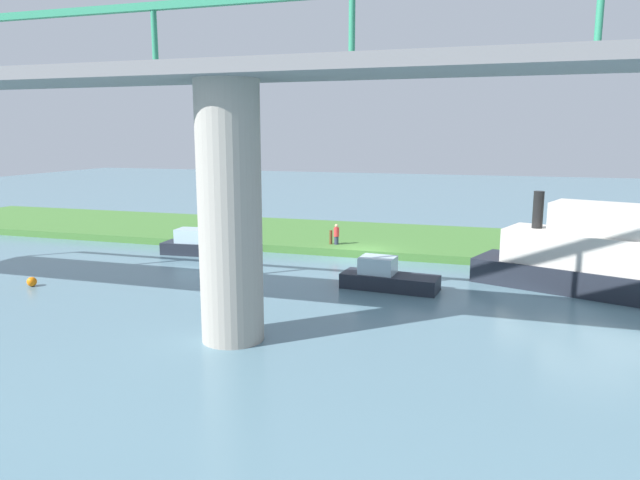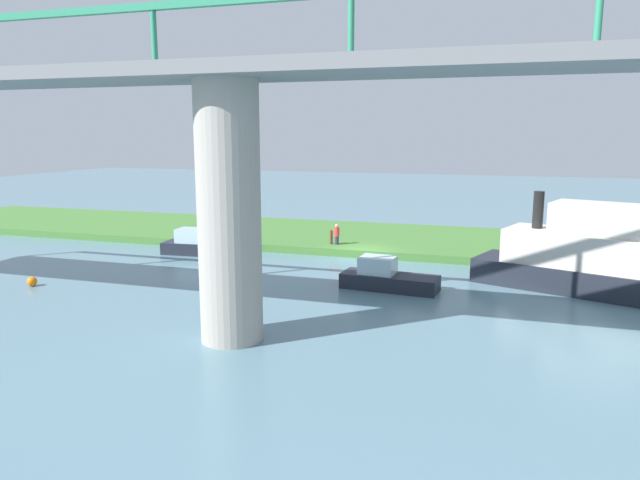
% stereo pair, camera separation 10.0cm
% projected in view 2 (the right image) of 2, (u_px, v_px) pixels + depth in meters
% --- Properties ---
extents(ground_plane, '(160.00, 160.00, 0.00)m').
position_uv_depth(ground_plane, '(362.00, 258.00, 37.47)').
color(ground_plane, slate).
extents(grassy_bank, '(80.00, 12.00, 0.50)m').
position_uv_depth(grassy_bank, '(381.00, 239.00, 43.05)').
color(grassy_bank, '#427533').
rests_on(grassy_bank, ground).
extents(bridge_pylon, '(2.39, 2.39, 9.82)m').
position_uv_depth(bridge_pylon, '(229.00, 214.00, 21.90)').
color(bridge_pylon, '#9E998E').
rests_on(bridge_pylon, ground).
extents(bridge_span, '(58.08, 4.30, 3.25)m').
position_uv_depth(bridge_span, '(225.00, 65.00, 20.95)').
color(bridge_span, slate).
rests_on(bridge_span, bridge_pylon).
extents(person_on_bank, '(0.41, 0.41, 1.39)m').
position_uv_depth(person_on_bank, '(337.00, 234.00, 39.38)').
color(person_on_bank, '#2D334C').
rests_on(person_on_bank, grassy_bank).
extents(mooring_post, '(0.20, 0.20, 0.94)m').
position_uv_depth(mooring_post, '(331.00, 237.00, 39.55)').
color(mooring_post, brown).
rests_on(mooring_post, grassy_bank).
extents(pontoon_yellow, '(10.19, 6.27, 4.94)m').
position_uv_depth(pontoon_yellow, '(581.00, 256.00, 29.45)').
color(pontoon_yellow, '#1E232D').
rests_on(pontoon_yellow, ground).
extents(motorboat_red, '(5.06, 2.15, 1.65)m').
position_uv_depth(motorboat_red, '(387.00, 278.00, 30.05)').
color(motorboat_red, '#1E232D').
rests_on(motorboat_red, ground).
extents(motorboat_white, '(5.17, 2.16, 1.68)m').
position_uv_depth(motorboat_white, '(199.00, 245.00, 38.73)').
color(motorboat_white, '#1E232D').
rests_on(motorboat_white, ground).
extents(marker_buoy, '(0.50, 0.50, 0.50)m').
position_uv_depth(marker_buoy, '(32.00, 281.00, 30.64)').
color(marker_buoy, orange).
rests_on(marker_buoy, ground).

